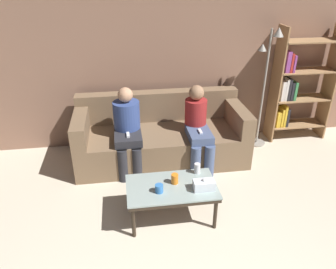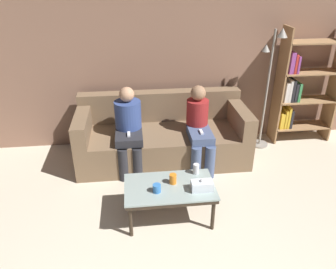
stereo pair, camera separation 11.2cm
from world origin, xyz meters
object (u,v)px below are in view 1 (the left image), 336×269
Objects in this scene: cup_near_left at (175,179)px; couch at (161,137)px; cup_near_right at (159,188)px; tissue_box at (204,185)px; standing_lamp at (266,77)px; coffee_table at (172,189)px; seated_person_mid_left at (198,126)px; cup_far_center at (197,168)px; seated_person_left_end at (127,127)px; bookshelf at (295,88)px.

couch is at bearing 89.35° from cup_near_left.
couch is 26.46× the size of cup_near_right.
couch is 10.43× the size of tissue_box.
coffee_table is at bearing -137.12° from standing_lamp.
couch is 2.12× the size of seated_person_mid_left.
cup_far_center is 0.87m from seated_person_mid_left.
seated_person_mid_left is (0.47, 0.99, 0.11)m from cup_near_left.
cup_far_center is 1.88m from standing_lamp.
seated_person_mid_left is at bearing -2.61° from seated_person_left_end.
couch is 1.33× the size of standing_lamp.
coffee_table is 0.85× the size of seated_person_left_end.
tissue_box is at bearing -89.53° from cup_far_center.
couch reaches higher than cup_far_center.
tissue_box is (0.26, -1.39, 0.14)m from couch.
cup_near_right is 0.39× the size of tissue_box.
cup_near_right reaches higher than coffee_table.
coffee_table is at bearing -69.46° from seated_person_left_end.
couch is 1.13m from cup_far_center.
bookshelf is 0.62m from standing_lamp.
cup_near_right is at bearing -148.47° from cup_far_center.
seated_person_mid_left is at bearing 80.28° from tissue_box.
bookshelf reaches higher than cup_far_center.
cup_near_left is 0.06× the size of standing_lamp.
couch is at bearing -173.32° from standing_lamp.
tissue_box reaches higher than coffee_table.
seated_person_mid_left is at bearing 76.79° from cup_far_center.
bookshelf is at bearing 36.75° from cup_near_left.
tissue_box is at bearing -99.72° from seated_person_mid_left.
coffee_table is 0.54× the size of standing_lamp.
seated_person_left_end is at bearing 113.30° from cup_near_left.
cup_far_center reaches higher than cup_near_right.
tissue_box is at bearing -79.21° from couch.
cup_near_right is at bearing -143.35° from bookshelf.
coffee_table is at bearing -142.96° from bookshelf.
standing_lamp reaches higher than seated_person_mid_left.
standing_lamp is at bearing 42.68° from cup_near_left.
seated_person_mid_left is (-1.62, -0.57, -0.25)m from bookshelf.
cup_near_right is 0.08× the size of seated_person_mid_left.
seated_person_mid_left reaches higher than cup_far_center.
cup_far_center reaches higher than coffee_table.
cup_near_left is at bearing 49.55° from coffee_table.
standing_lamp is (1.26, 1.56, 0.60)m from tissue_box.
standing_lamp is (1.58, 1.46, 0.69)m from coffee_table.
standing_lamp is at bearing 42.88° from coffee_table.
standing_lamp is (1.26, 1.27, 0.59)m from cup_far_center.
coffee_table is 0.35m from tissue_box.
bookshelf reaches higher than seated_person_left_end.
standing_lamp is at bearing 51.15° from tissue_box.
tissue_box is at bearing -17.26° from coffee_table.
couch is at bearing 81.93° from cup_near_right.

